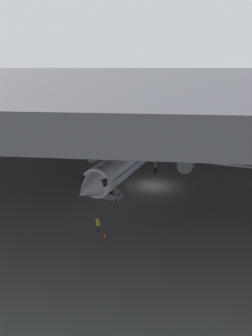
{
  "coord_description": "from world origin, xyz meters",
  "views": [
    {
      "loc": [
        1.22,
        -43.69,
        16.56
      ],
      "look_at": [
        -3.95,
        0.08,
        2.51
      ],
      "focal_mm": 34.92,
      "sensor_mm": 36.0,
      "label": 1
    }
  ],
  "objects_px": {
    "airplane_main": "(137,154)",
    "boarding_stairs": "(107,192)",
    "crew_worker_by_stairs": "(119,180)",
    "traffic_cone_orange": "(105,234)",
    "crew_worker_near_nose": "(98,224)",
    "airplane_distant": "(70,120)"
  },
  "relations": [
    {
      "from": "crew_worker_near_nose",
      "to": "traffic_cone_orange",
      "type": "xyz_separation_m",
      "value": [
        0.82,
        -0.74,
        -0.68
      ]
    },
    {
      "from": "airplane_main",
      "to": "crew_worker_by_stairs",
      "type": "relative_size",
      "value": 20.65
    },
    {
      "from": "crew_worker_by_stairs",
      "to": "airplane_main",
      "type": "bearing_deg",
      "value": 68.78
    },
    {
      "from": "crew_worker_by_stairs",
      "to": "traffic_cone_orange",
      "type": "xyz_separation_m",
      "value": [
        0.55,
        -14.08,
        -0.67
      ]
    },
    {
      "from": "boarding_stairs",
      "to": "airplane_distant",
      "type": "height_order",
      "value": "airplane_distant"
    },
    {
      "from": "traffic_cone_orange",
      "to": "airplane_main",
      "type": "bearing_deg",
      "value": 85.43
    },
    {
      "from": "airplane_main",
      "to": "boarding_stairs",
      "type": "bearing_deg",
      "value": -108.33
    },
    {
      "from": "airplane_main",
      "to": "crew_worker_by_stairs",
      "type": "bearing_deg",
      "value": -111.22
    },
    {
      "from": "boarding_stairs",
      "to": "traffic_cone_orange",
      "type": "height_order",
      "value": "boarding_stairs"
    },
    {
      "from": "airplane_main",
      "to": "airplane_distant",
      "type": "xyz_separation_m",
      "value": [
        -19.54,
        31.23,
        -0.08
      ]
    },
    {
      "from": "boarding_stairs",
      "to": "crew_worker_by_stairs",
      "type": "bearing_deg",
      "value": 75.91
    },
    {
      "from": "boarding_stairs",
      "to": "crew_worker_by_stairs",
      "type": "distance_m",
      "value": 3.99
    },
    {
      "from": "crew_worker_near_nose",
      "to": "airplane_main",
      "type": "bearing_deg",
      "value": 82.78
    },
    {
      "from": "airplane_distant",
      "to": "boarding_stairs",
      "type": "bearing_deg",
      "value": -67.9
    },
    {
      "from": "crew_worker_by_stairs",
      "to": "traffic_cone_orange",
      "type": "bearing_deg",
      "value": -87.76
    },
    {
      "from": "boarding_stairs",
      "to": "airplane_main",
      "type": "bearing_deg",
      "value": 71.67
    },
    {
      "from": "crew_worker_by_stairs",
      "to": "crew_worker_near_nose",
      "type": "bearing_deg",
      "value": -91.15
    },
    {
      "from": "boarding_stairs",
      "to": "airplane_distant",
      "type": "xyz_separation_m",
      "value": [
        -16.46,
        40.53,
        2.57
      ]
    },
    {
      "from": "boarding_stairs",
      "to": "crew_worker_near_nose",
      "type": "relative_size",
      "value": 2.68
    },
    {
      "from": "traffic_cone_orange",
      "to": "boarding_stairs",
      "type": "bearing_deg",
      "value": 98.47
    },
    {
      "from": "crew_worker_near_nose",
      "to": "traffic_cone_orange",
      "type": "distance_m",
      "value": 1.3
    },
    {
      "from": "crew_worker_near_nose",
      "to": "crew_worker_by_stairs",
      "type": "relative_size",
      "value": 1.01
    }
  ]
}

